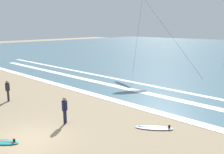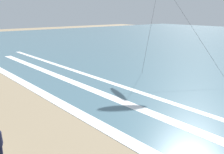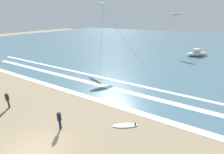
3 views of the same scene
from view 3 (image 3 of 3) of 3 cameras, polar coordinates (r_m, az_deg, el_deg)
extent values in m
plane|color=#937F60|center=(12.62, -26.15, -23.05)|extent=(160.00, 160.00, 0.00)
cube|color=#476B7A|center=(57.89, 22.50, 11.07)|extent=(140.00, 90.00, 0.01)
cube|color=white|center=(17.13, -4.86, -8.27)|extent=(51.74, 0.80, 0.01)
cube|color=white|center=(19.84, -0.20, -3.91)|extent=(50.14, 0.80, 0.01)
cube|color=white|center=(21.44, 4.86, -2.03)|extent=(57.34, 0.55, 0.01)
cylinder|color=#232328|center=(18.47, -32.85, -8.15)|extent=(0.13, 0.13, 0.82)
cylinder|color=#232328|center=(18.65, -32.81, -7.88)|extent=(0.13, 0.13, 0.82)
cylinder|color=#232328|center=(18.27, -33.26, -6.08)|extent=(0.32, 0.32, 0.58)
cylinder|color=#232328|center=(18.11, -33.28, -6.39)|extent=(0.16, 0.15, 0.56)
cylinder|color=#232328|center=(18.45, -33.21, -5.91)|extent=(0.16, 0.15, 0.56)
sphere|color=#9E7051|center=(18.12, -33.50, -4.99)|extent=(0.21, 0.21, 0.21)
cylinder|color=#141938|center=(13.59, -18.06, -15.98)|extent=(0.13, 0.13, 0.82)
cylinder|color=#141938|center=(13.75, -17.86, -15.49)|extent=(0.13, 0.13, 0.82)
cylinder|color=#141938|center=(13.27, -18.30, -13.29)|extent=(0.32, 0.32, 0.58)
cylinder|color=#141938|center=(13.14, -18.49, -13.84)|extent=(0.15, 0.16, 0.56)
cylinder|color=#141938|center=(13.44, -18.10, -12.94)|extent=(0.15, 0.16, 0.56)
sphere|color=#9E7051|center=(13.07, -18.50, -11.89)|extent=(0.21, 0.21, 0.21)
ellipsoid|color=silver|center=(13.60, 4.75, -16.75)|extent=(2.06, 1.70, 0.09)
cube|color=#1959B2|center=(13.57, 4.76, -16.58)|extent=(1.51, 1.11, 0.01)
cube|color=black|center=(13.67, 8.30, -16.06)|extent=(0.11, 0.08, 0.16)
ellipsoid|color=#23A8C6|center=(32.67, -4.69, 24.61)|extent=(3.26, 1.90, 0.43)
cylinder|color=#333333|center=(28.81, 3.38, 14.70)|extent=(11.02, 2.56, 10.50)
cylinder|color=#333333|center=(31.74, -3.38, 19.97)|extent=(3.60, 7.70, 15.70)
ellipsoid|color=orange|center=(41.80, 21.28, 19.98)|extent=(3.22, 2.07, 0.43)
cylinder|color=#333333|center=(38.61, 18.56, 13.87)|extent=(1.15, 7.19, 8.64)
ellipsoid|color=beige|center=(40.60, 28.04, 7.25)|extent=(4.91, 4.84, 0.90)
cube|color=silver|center=(40.19, 27.80, 8.36)|extent=(1.84, 1.83, 0.70)
cylinder|color=#B2B2B2|center=(40.76, 29.01, 9.09)|extent=(0.08, 0.08, 1.80)
camera|label=1|loc=(3.64, 123.24, -63.30)|focal=38.56mm
camera|label=2|loc=(5.17, 39.27, -11.20)|focal=40.95mm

